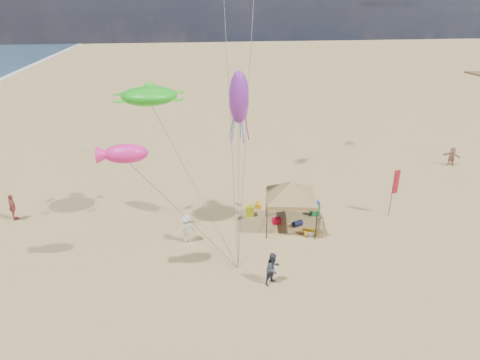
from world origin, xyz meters
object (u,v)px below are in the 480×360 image
Objects in this scene: chair_yellow at (250,211)px; person_near_a at (320,226)px; person_far_a at (13,207)px; canopy_tent at (291,184)px; chair_green at (315,210)px; feather_flag at (395,185)px; beach_cart at (311,232)px; cooler_blue at (315,204)px; person_near_b at (273,269)px; person_far_c at (452,156)px; cooler_red at (276,221)px; person_near_c at (186,229)px.

person_near_a reaches higher than chair_yellow.
canopy_tent is at bearing -124.35° from person_far_a.
feather_flag is at bearing -9.13° from chair_green.
beach_cart is 18.97m from person_far_a.
canopy_tent is at bearing -135.36° from cooler_blue.
chair_green is 8.03m from person_near_b.
feather_flag reaches higher than person_far_c.
canopy_tent is 8.16× the size of chair_yellow.
chair_yellow is 0.39× the size of person_far_a.
chair_yellow is at bearing 138.41° from cooler_red.
cooler_blue is at bearing -113.40° from person_far_c.
canopy_tent reaches higher than person_near_c.
cooler_blue is 19.86m from person_far_a.
canopy_tent is at bearing -109.24° from person_far_c.
chair_green is (2.11, 1.36, -2.64)m from canopy_tent.
feather_flag is at bearing -0.12° from cooler_red.
person_near_b is 17.50m from person_far_a.
person_near_b is (-3.35, -4.25, 0.67)m from beach_cart.
feather_flag is at bearing -1.82° from person_near_b.
person_near_b reaches higher than chair_green.
person_far_a is (-17.29, 3.70, -2.10)m from canopy_tent.
cooler_blue is 0.31× the size of person_near_b.
person_far_c reaches higher than chair_yellow.
person_far_c is at bearing 25.48° from chair_green.
person_near_b is (-0.12, -7.23, 0.52)m from chair_yellow.
chair_green is 0.78× the size of beach_cart.
canopy_tent is 3.30× the size of person_near_b.
person_near_b is (-2.30, -5.32, -2.12)m from canopy_tent.
feather_flag is at bearing 4.56° from canopy_tent.
feather_flag reaches higher than beach_cart.
canopy_tent is at bearing -40.51° from cooler_red.
canopy_tent reaches higher than chair_green.
feather_flag is (7.08, 0.57, -0.84)m from canopy_tent.
person_far_c is at bearing 38.93° from feather_flag.
person_near_b is (-4.82, -7.81, 0.68)m from cooler_blue.
person_near_c is (-4.09, 4.61, -0.01)m from person_near_b.
person_near_b is at bearing -123.42° from chair_green.
chair_green is 2.66m from beach_cart.
chair_green is at bearing -110.24° from person_far_c.
cooler_red is 0.30× the size of person_far_a.
person_far_a is 1.08× the size of person_far_c.
chair_green is 4.32m from chair_yellow.
feather_flag is 24.61m from person_far_a.
feather_flag reaches higher than person_near_b.
chair_green is at bearing 66.49° from beach_cart.
person_far_a is (-14.99, 9.02, 0.03)m from person_near_b.
person_far_c is (14.52, 6.92, 0.47)m from chair_green.
person_far_a is (-19.81, 1.21, 0.70)m from cooler_blue.
chair_green is at bearing -119.13° from person_far_a.
beach_cart is 0.55× the size of person_far_c.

